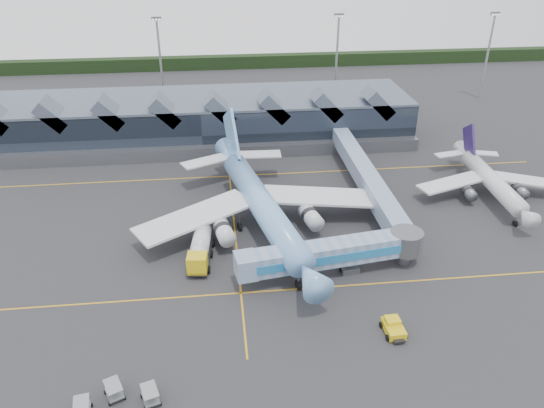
{
  "coord_description": "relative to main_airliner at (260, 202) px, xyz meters",
  "views": [
    {
      "loc": [
        -2.14,
        -63.86,
        43.72
      ],
      "look_at": [
        5.8,
        6.85,
        5.0
      ],
      "focal_mm": 35.0,
      "sensor_mm": 36.0,
      "label": 1
    }
  ],
  "objects": [
    {
      "name": "fuel_truck",
      "position": [
        -9.33,
        -8.08,
        -2.32
      ],
      "size": [
        4.01,
        11.02,
        3.66
      ],
      "rotation": [
        0.0,
        0.0,
        -0.1
      ],
      "color": "black",
      "rests_on": "ground"
    },
    {
      "name": "tree_line_far",
      "position": [
        -4.14,
        101.1,
        -2.37
      ],
      "size": [
        260.0,
        4.0,
        4.0
      ],
      "primitive_type": "cube",
      "color": "black",
      "rests_on": "ground"
    },
    {
      "name": "taxi_stripes",
      "position": [
        -4.14,
        1.1,
        -4.37
      ],
      "size": [
        120.0,
        60.0,
        0.01
      ],
      "color": "orange",
      "rests_on": "ground"
    },
    {
      "name": "ground",
      "position": [
        -4.14,
        -8.9,
        -4.37
      ],
      "size": [
        260.0,
        260.0,
        0.0
      ],
      "primitive_type": "plane",
      "color": "#2B2A2D",
      "rests_on": "ground"
    },
    {
      "name": "main_airliner",
      "position": [
        0.0,
        0.0,
        0.0
      ],
      "size": [
        39.41,
        46.0,
        14.88
      ],
      "rotation": [
        0.0,
        0.0,
        0.21
      ],
      "color": "#6FA2E1",
      "rests_on": "ground"
    },
    {
      "name": "baggage_carts",
      "position": [
        -17.19,
        -34.53,
        -3.43
      ],
      "size": [
        8.58,
        7.65,
        1.67
      ],
      "rotation": [
        0.0,
        0.0,
        0.31
      ],
      "color": "gray",
      "rests_on": "ground"
    },
    {
      "name": "jet_bridge",
      "position": [
        9.96,
        -13.81,
        -0.99
      ],
      "size": [
        26.71,
        7.57,
        5.19
      ],
      "rotation": [
        0.0,
        0.0,
        0.15
      ],
      "color": "#6786AD",
      "rests_on": "ground"
    },
    {
      "name": "pushback_tug",
      "position": [
        13.45,
        -26.45,
        -3.6
      ],
      "size": [
        2.61,
        3.97,
        1.71
      ],
      "rotation": [
        0.0,
        0.0,
        0.04
      ],
      "color": "gold",
      "rests_on": "ground"
    },
    {
      "name": "regional_jet",
      "position": [
        41.12,
        6.23,
        -1.23
      ],
      "size": [
        26.48,
        28.83,
        9.91
      ],
      "rotation": [
        0.0,
        0.0,
        -0.04
      ],
      "color": "silver",
      "rests_on": "ground"
    },
    {
      "name": "terminal",
      "position": [
        -9.2,
        38.45,
        0.51
      ],
      "size": [
        90.0,
        22.25,
        12.52
      ],
      "color": "black",
      "rests_on": "ground"
    },
    {
      "name": "light_masts",
      "position": [
        16.86,
        53.9,
        8.12
      ],
      "size": [
        132.4,
        42.56,
        22.45
      ],
      "color": "gray",
      "rests_on": "ground"
    }
  ]
}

